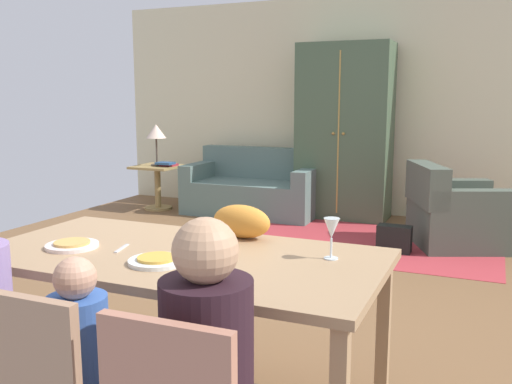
{
  "coord_description": "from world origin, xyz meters",
  "views": [
    {
      "loc": [
        1.53,
        -3.49,
        1.47
      ],
      "look_at": [
        0.08,
        -0.11,
        0.85
      ],
      "focal_mm": 39.52,
      "sensor_mm": 36.0,
      "label": 1
    }
  ],
  "objects": [
    {
      "name": "ground_plane",
      "position": [
        0.0,
        0.48,
        -0.01
      ],
      "size": [
        6.86,
        6.16,
        0.02
      ],
      "primitive_type": "cube",
      "color": "brown"
    },
    {
      "name": "back_wall",
      "position": [
        0.0,
        3.61,
        1.35
      ],
      "size": [
        6.86,
        0.1,
        2.7
      ],
      "primitive_type": "cube",
      "color": "beige",
      "rests_on": "ground_plane"
    },
    {
      "name": "dining_table",
      "position": [
        0.2,
        -1.31,
        0.69
      ],
      "size": [
        1.88,
        0.95,
        0.76
      ],
      "color": "#A6825B",
      "rests_on": "ground_plane"
    },
    {
      "name": "plate_near_man",
      "position": [
        -0.31,
        -1.43,
        0.77
      ],
      "size": [
        0.25,
        0.25,
        0.02
      ],
      "primitive_type": "cylinder",
      "color": "silver",
      "rests_on": "dining_table"
    },
    {
      "name": "pizza_near_man",
      "position": [
        -0.31,
        -1.43,
        0.78
      ],
      "size": [
        0.17,
        0.17,
        0.01
      ],
      "primitive_type": "cylinder",
      "color": "tan",
      "rests_on": "plate_near_man"
    },
    {
      "name": "plate_near_child",
      "position": [
        0.2,
        -1.49,
        0.77
      ],
      "size": [
        0.25,
        0.25,
        0.02
      ],
      "primitive_type": "cylinder",
      "color": "silver",
      "rests_on": "dining_table"
    },
    {
      "name": "pizza_near_child",
      "position": [
        0.2,
        -1.49,
        0.78
      ],
      "size": [
        0.17,
        0.17,
        0.01
      ],
      "primitive_type": "cylinder",
      "color": "gold",
      "rests_on": "plate_near_child"
    },
    {
      "name": "wine_glass",
      "position": [
        0.88,
        -1.13,
        0.89
      ],
      "size": [
        0.07,
        0.07,
        0.19
      ],
      "color": "silver",
      "rests_on": "dining_table"
    },
    {
      "name": "fork",
      "position": [
        -0.08,
        -1.36,
        0.76
      ],
      "size": [
        0.05,
        0.15,
        0.01
      ],
      "primitive_type": "cube",
      "rotation": [
        0.0,
        0.0,
        0.25
      ],
      "color": "silver",
      "rests_on": "dining_table"
    },
    {
      "name": "knife",
      "position": [
        0.37,
        -1.21,
        0.76
      ],
      "size": [
        0.04,
        0.17,
        0.01
      ],
      "primitive_type": "cube",
      "rotation": [
        0.0,
        0.0,
        0.15
      ],
      "color": "silver",
      "rests_on": "dining_table"
    },
    {
      "name": "cat",
      "position": [
        0.35,
        -0.94,
        0.84
      ],
      "size": [
        0.33,
        0.19,
        0.17
      ],
      "primitive_type": "ellipsoid",
      "rotation": [
        0.0,
        0.0,
        -0.09
      ],
      "color": "orange",
      "rests_on": "dining_table"
    },
    {
      "name": "area_rug",
      "position": [
        0.37,
        2.14,
        0.0
      ],
      "size": [
        2.6,
        1.8,
        0.01
      ],
      "primitive_type": "cube",
      "color": "#AA3239",
      "rests_on": "ground_plane"
    },
    {
      "name": "couch",
      "position": [
        -1.27,
        3.0,
        0.3
      ],
      "size": [
        1.67,
        0.86,
        0.82
      ],
      "color": "slate",
      "rests_on": "ground_plane"
    },
    {
      "name": "armchair",
      "position": [
        1.19,
        2.32,
        0.32
      ],
      "size": [
        1.12,
        1.12,
        0.82
      ],
      "color": "#485245",
      "rests_on": "ground_plane"
    },
    {
      "name": "armoire",
      "position": [
        -0.18,
        3.22,
        1.05
      ],
      "size": [
        1.1,
        0.59,
        2.1
      ],
      "color": "#435940",
      "rests_on": "ground_plane"
    },
    {
      "name": "side_table",
      "position": [
        -2.55,
        2.74,
        0.38
      ],
      "size": [
        0.56,
        0.56,
        0.58
      ],
      "color": "#9F834B",
      "rests_on": "ground_plane"
    },
    {
      "name": "table_lamp",
      "position": [
        -2.55,
        2.74,
        1.01
      ],
      "size": [
        0.26,
        0.26,
        0.54
      ],
      "color": "#4B3F33",
      "rests_on": "side_table"
    },
    {
      "name": "book_lower",
      "position": [
        -2.4,
        2.77,
        0.59
      ],
      "size": [
        0.22,
        0.16,
        0.03
      ],
      "primitive_type": "cube",
      "color": "#A22A36",
      "rests_on": "side_table"
    },
    {
      "name": "book_upper",
      "position": [
        -2.4,
        2.7,
        0.62
      ],
      "size": [
        0.22,
        0.16,
        0.03
      ],
      "primitive_type": "cube",
      "color": "#294E7E",
      "rests_on": "book_lower"
    },
    {
      "name": "handbag",
      "position": [
        0.69,
        1.84,
        0.13
      ],
      "size": [
        0.32,
        0.16,
        0.26
      ],
      "primitive_type": "cube",
      "color": "black",
      "rests_on": "ground_plane"
    }
  ]
}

